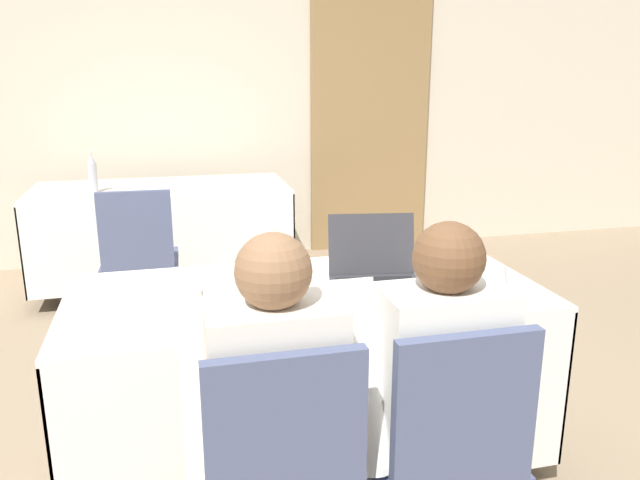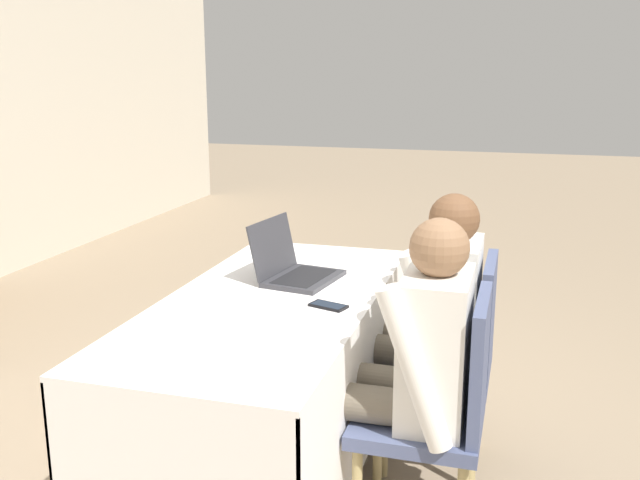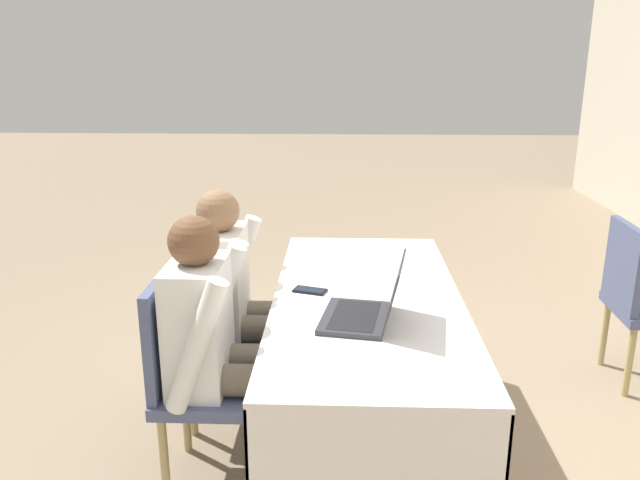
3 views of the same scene
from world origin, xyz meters
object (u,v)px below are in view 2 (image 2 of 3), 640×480
Objects in this scene: laptop at (295,269)px; cell_phone at (328,306)px; chair_near_left at (441,406)px; chair_near_right at (455,354)px; person_checkered_shirt at (412,360)px; person_white_shirt at (431,315)px.

cell_phone is (-0.31, -0.24, -0.04)m from laptop.
chair_near_left is at bearing -95.67° from cell_phone.
chair_near_left is (-0.51, -0.70, -0.30)m from laptop.
chair_near_right is at bearing -40.70° from cell_phone.
person_white_shirt is at bearing -180.00° from person_checkered_shirt.
person_checkered_shirt reaches higher than laptop.
person_white_shirt reaches higher than cell_phone.
chair_near_right is at bearing -82.82° from laptop.
chair_near_right is at bearing -180.00° from chair_near_left.
person_checkered_shirt is 0.48m from person_white_shirt.
chair_near_left is 0.48m from chair_near_right.
laptop is 0.33× the size of person_white_shirt.
person_white_shirt reaches higher than chair_near_right.
laptop is at bearing -126.06° from chair_near_left.
cell_phone is 0.60m from chair_near_right.
laptop is 0.43× the size of chair_near_right.
person_white_shirt reaches higher than chair_near_left.
chair_near_left is at bearing 0.00° from chair_near_right.
person_checkered_shirt reaches higher than cell_phone.
cell_phone is 0.47m from person_white_shirt.
person_white_shirt is at bearing -90.00° from chair_near_right.
laptop reaches higher than cell_phone.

